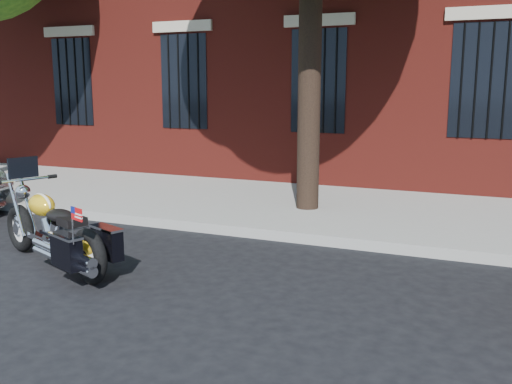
% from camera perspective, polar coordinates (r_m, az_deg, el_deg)
% --- Properties ---
extents(ground, '(120.00, 120.00, 0.00)m').
position_cam_1_polar(ground, '(7.03, -6.10, -7.06)').
color(ground, black).
rests_on(ground, ground).
extents(curb, '(40.00, 0.16, 0.15)m').
position_cam_1_polar(curb, '(8.19, -1.45, -3.88)').
color(curb, gray).
rests_on(curb, ground).
extents(sidewalk, '(40.00, 3.60, 0.15)m').
position_cam_1_polar(sidewalk, '(9.89, 3.02, -1.36)').
color(sidewalk, gray).
rests_on(sidewalk, ground).
extents(motorcycle, '(2.25, 1.32, 1.25)m').
position_cam_1_polar(motorcycle, '(7.04, -19.40, -3.99)').
color(motorcycle, black).
rests_on(motorcycle, ground).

